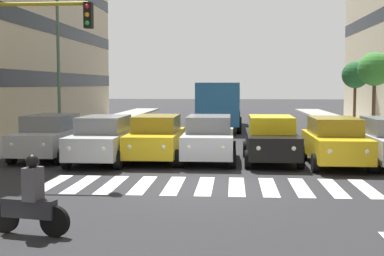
{
  "coord_description": "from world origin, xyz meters",
  "views": [
    {
      "loc": [
        -0.79,
        14.73,
        2.89
      ],
      "look_at": [
        0.99,
        -7.73,
        1.02
      ],
      "focal_mm": 48.92,
      "sensor_mm": 36.0,
      "label": 1
    }
  ],
  "objects": [
    {
      "name": "car_4",
      "position": [
        2.12,
        -4.76,
        0.89
      ],
      "size": [
        2.02,
        4.44,
        1.72
      ],
      "color": "gold",
      "rests_on": "ground_plane"
    },
    {
      "name": "car_6",
      "position": [
        6.33,
        -5.02,
        0.89
      ],
      "size": [
        2.02,
        4.44,
        1.72
      ],
      "color": "#B2B7BC",
      "rests_on": "ground_plane"
    },
    {
      "name": "car_1",
      "position": [
        -4.4,
        -4.08,
        0.89
      ],
      "size": [
        2.02,
        4.44,
        1.72
      ],
      "color": "gold",
      "rests_on": "ground_plane"
    },
    {
      "name": "crosswalk_markings",
      "position": [
        0.0,
        0.0,
        0.0
      ],
      "size": [
        9.45,
        2.8,
        0.01
      ],
      "color": "silver",
      "rests_on": "ground_plane"
    },
    {
      "name": "street_tree_2",
      "position": [
        -8.77,
        -15.75,
        3.73
      ],
      "size": [
        1.9,
        1.9,
        4.56
      ],
      "color": "#513823",
      "rests_on": "sidewalk_left"
    },
    {
      "name": "motorcycle_with_rider",
      "position": [
        3.08,
        5.13,
        0.65
      ],
      "size": [
        1.69,
        0.45,
        1.57
      ],
      "color": "black",
      "rests_on": "ground_plane"
    },
    {
      "name": "street_tree_3",
      "position": [
        -9.17,
        -22.21,
        3.52
      ],
      "size": [
        1.85,
        1.85,
        4.33
      ],
      "color": "#513823",
      "rests_on": "sidewalk_left"
    },
    {
      "name": "car_3",
      "position": [
        0.11,
        -4.77,
        0.89
      ],
      "size": [
        2.02,
        4.44,
        1.72
      ],
      "color": "#B2B7BC",
      "rests_on": "ground_plane"
    },
    {
      "name": "car_5",
      "position": [
        4.02,
        -4.18,
        0.89
      ],
      "size": [
        2.02,
        4.44,
        1.72
      ],
      "color": "#B2B7BC",
      "rests_on": "ground_plane"
    },
    {
      "name": "street_lamp_right",
      "position": [
        7.93,
        -12.22,
        4.75
      ],
      "size": [
        2.93,
        0.28,
        7.58
      ],
      "color": "#4C6B56",
      "rests_on": "sidewalk_right"
    },
    {
      "name": "traffic_light_gantry",
      "position": [
        6.24,
        -0.77,
        3.68
      ],
      "size": [
        4.05,
        0.36,
        5.5
      ],
      "color": "#AD991E",
      "rests_on": "ground_plane"
    },
    {
      "name": "ground_plane",
      "position": [
        0.0,
        0.0,
        0.0
      ],
      "size": [
        180.0,
        180.0,
        0.0
      ],
      "primitive_type": "plane",
      "color": "#262628"
    },
    {
      "name": "car_2",
      "position": [
        -2.2,
        -4.72,
        0.89
      ],
      "size": [
        2.02,
        4.44,
        1.72
      ],
      "color": "black",
      "rests_on": "ground_plane"
    },
    {
      "name": "bus_behind_traffic",
      "position": [
        0.11,
        -19.75,
        1.86
      ],
      "size": [
        2.78,
        10.5,
        3.0
      ],
      "color": "#286BAD",
      "rests_on": "ground_plane"
    }
  ]
}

